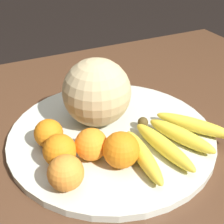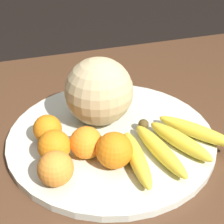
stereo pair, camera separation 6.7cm
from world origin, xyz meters
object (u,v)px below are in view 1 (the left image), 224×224
(melon, at_px, (97,92))
(banana_bunch, at_px, (171,140))
(orange_front_left, at_px, (121,150))
(orange_mid_center, at_px, (91,144))
(orange_back_left, at_px, (49,133))
(fruit_bowl, at_px, (112,133))
(orange_back_right, at_px, (60,150))
(produce_tag, at_px, (104,148))
(orange_front_right, at_px, (66,173))
(kitchen_table, at_px, (111,169))

(melon, distance_m, banana_bunch, 0.19)
(melon, bearing_deg, orange_front_left, -96.54)
(orange_mid_center, xyz_separation_m, orange_back_left, (-0.06, 0.07, -0.00))
(orange_front_left, bearing_deg, orange_mid_center, 135.12)
(orange_mid_center, bearing_deg, orange_back_left, 131.18)
(orange_front_left, height_order, orange_mid_center, orange_front_left)
(banana_bunch, bearing_deg, fruit_bowl, -154.07)
(melon, height_order, orange_mid_center, melon)
(orange_back_right, xyz_separation_m, produce_tag, (0.09, 0.00, -0.03))
(orange_mid_center, bearing_deg, banana_bunch, -13.85)
(melon, height_order, orange_back_left, melon)
(orange_back_left, distance_m, orange_back_right, 0.06)
(banana_bunch, height_order, produce_tag, banana_bunch)
(orange_front_left, relative_size, orange_front_right, 1.09)
(banana_bunch, height_order, orange_front_left, orange_front_left)
(orange_front_right, bearing_deg, melon, 51.62)
(banana_bunch, bearing_deg, melon, -160.86)
(melon, xyz_separation_m, orange_back_right, (-0.12, -0.10, -0.04))
(orange_mid_center, bearing_deg, orange_front_left, -44.88)
(banana_bunch, bearing_deg, orange_back_right, -116.70)
(orange_back_left, bearing_deg, produce_tag, -32.31)
(banana_bunch, relative_size, orange_back_right, 3.77)
(orange_back_right, height_order, produce_tag, orange_back_right)
(fruit_bowl, relative_size, orange_back_right, 7.05)
(orange_back_right, bearing_deg, melon, 40.03)
(kitchen_table, relative_size, fruit_bowl, 3.04)
(orange_front_right, relative_size, orange_mid_center, 1.00)
(fruit_bowl, xyz_separation_m, orange_front_left, (-0.03, -0.11, 0.04))
(kitchen_table, bearing_deg, orange_back_left, 173.27)
(orange_back_right, bearing_deg, kitchen_table, 20.10)
(orange_mid_center, height_order, orange_back_left, orange_mid_center)
(kitchen_table, xyz_separation_m, orange_front_left, (-0.03, -0.10, 0.15))
(fruit_bowl, bearing_deg, kitchen_table, -128.32)
(fruit_bowl, relative_size, orange_front_left, 6.43)
(fruit_bowl, xyz_separation_m, melon, (-0.01, 0.05, 0.08))
(kitchen_table, height_order, produce_tag, produce_tag)
(banana_bunch, distance_m, orange_back_left, 0.25)
(melon, relative_size, orange_mid_center, 2.37)
(orange_front_right, bearing_deg, orange_mid_center, 37.37)
(orange_back_right, bearing_deg, orange_front_right, -97.88)
(orange_front_right, bearing_deg, orange_back_left, 87.51)
(melon, bearing_deg, fruit_bowl, -74.52)
(orange_front_left, relative_size, produce_tag, 0.93)
(fruit_bowl, xyz_separation_m, banana_bunch, (0.09, -0.10, 0.02))
(orange_front_right, height_order, orange_mid_center, same)
(fruit_bowl, relative_size, melon, 2.96)
(kitchen_table, distance_m, orange_front_right, 0.23)
(fruit_bowl, bearing_deg, produce_tag, -130.67)
(fruit_bowl, height_order, produce_tag, produce_tag)
(kitchen_table, height_order, melon, melon)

